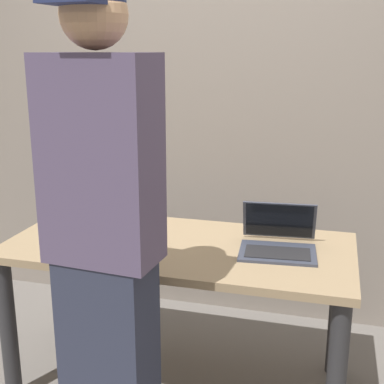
{
  "coord_description": "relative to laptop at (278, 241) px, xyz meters",
  "views": [
    {
      "loc": [
        0.66,
        -2.16,
        1.59
      ],
      "look_at": [
        0.06,
        0.0,
        0.99
      ],
      "focal_mm": 49.07,
      "sensor_mm": 36.0,
      "label": 1
    }
  ],
  "objects": [
    {
      "name": "ground_plane",
      "position": [
        -0.45,
        -0.05,
        -0.78
      ],
      "size": [
        8.0,
        8.0,
        0.0
      ],
      "primitive_type": "plane",
      "color": "slate",
      "rests_on": "ground"
    },
    {
      "name": "desk",
      "position": [
        -0.45,
        -0.05,
        -0.17
      ],
      "size": [
        1.58,
        0.73,
        0.74
      ],
      "color": "#9E8460",
      "rests_on": "ground"
    },
    {
      "name": "laptop",
      "position": [
        0.0,
        0.0,
        0.0
      ],
      "size": [
        0.36,
        0.35,
        0.2
      ],
      "color": "#383D4C",
      "rests_on": "desk"
    },
    {
      "name": "beer_bottle_amber",
      "position": [
        -0.87,
        -0.0,
        0.06
      ],
      "size": [
        0.07,
        0.07,
        0.28
      ],
      "color": "#333333",
      "rests_on": "desk"
    },
    {
      "name": "beer_bottle_dark",
      "position": [
        -0.76,
        0.07,
        0.06
      ],
      "size": [
        0.07,
        0.07,
        0.27
      ],
      "color": "brown",
      "rests_on": "desk"
    },
    {
      "name": "beer_bottle_green",
      "position": [
        -0.92,
        0.09,
        0.08
      ],
      "size": [
        0.07,
        0.07,
        0.3
      ],
      "color": "#1E5123",
      "rests_on": "desk"
    },
    {
      "name": "person_figure",
      "position": [
        -0.54,
        -0.64,
        0.18
      ],
      "size": [
        0.4,
        0.31,
        1.84
      ],
      "color": "#2D3347",
      "rests_on": "ground"
    },
    {
      "name": "back_wall",
      "position": [
        -0.45,
        0.85,
        0.52
      ],
      "size": [
        6.0,
        0.1,
        2.6
      ],
      "primitive_type": "cube",
      "color": "gray",
      "rests_on": "ground"
    }
  ]
}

